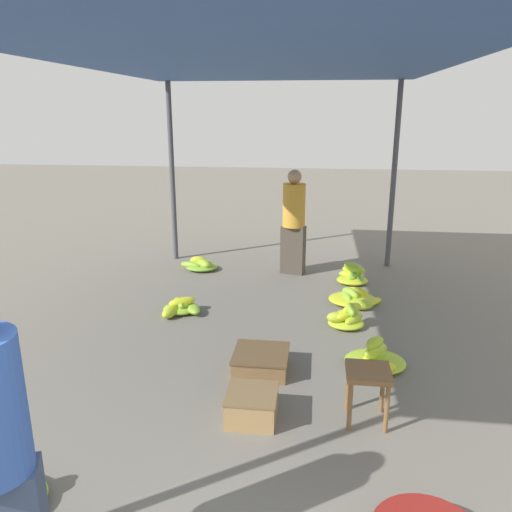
{
  "coord_description": "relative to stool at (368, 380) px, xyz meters",
  "views": [
    {
      "loc": [
        0.58,
        -1.25,
        2.35
      ],
      "look_at": [
        0.0,
        3.41,
        0.97
      ],
      "focal_mm": 35.0,
      "sensor_mm": 36.0,
      "label": 1
    }
  ],
  "objects": [
    {
      "name": "banana_pile_right_2",
      "position": [
        0.07,
        2.5,
        -0.29
      ],
      "size": [
        0.7,
        0.59,
        0.19
      ],
      "color": "#C2D229",
      "rests_on": "ground"
    },
    {
      "name": "banana_pile_right_0",
      "position": [
        0.17,
        0.89,
        -0.27
      ],
      "size": [
        0.58,
        0.52,
        0.29
      ],
      "color": "#9CC330",
      "rests_on": "ground"
    },
    {
      "name": "crate_near",
      "position": [
        -0.89,
        -0.09,
        -0.24
      ],
      "size": [
        0.4,
        0.4,
        0.24
      ],
      "color": "#9E7A4C",
      "rests_on": "ground"
    },
    {
      "name": "banana_pile_left_2",
      "position": [
        -2.17,
        3.63,
        -0.28
      ],
      "size": [
        0.57,
        0.43,
        0.2
      ],
      "color": "#BACF2B",
      "rests_on": "ground"
    },
    {
      "name": "banana_pile_right_3",
      "position": [
        0.11,
        3.3,
        -0.25
      ],
      "size": [
        0.44,
        0.43,
        0.3
      ],
      "color": "yellow",
      "rests_on": "ground"
    },
    {
      "name": "banana_pile_left_0",
      "position": [
        -2.02,
        1.93,
        -0.28
      ],
      "size": [
        0.51,
        0.48,
        0.19
      ],
      "color": "#B5CD2C",
      "rests_on": "ground"
    },
    {
      "name": "canopy_tarp",
      "position": [
        -1.01,
        1.12,
        2.44
      ],
      "size": [
        3.81,
        6.51,
        0.04
      ],
      "primitive_type": "cube",
      "color": "#33569E",
      "rests_on": "canopy_post_front_left"
    },
    {
      "name": "shopper_walking_mid",
      "position": [
        -0.76,
        3.65,
        0.44
      ],
      "size": [
        0.4,
        0.4,
        1.54
      ],
      "color": "#4C4238",
      "rests_on": "ground"
    },
    {
      "name": "canopy_post_back_left",
      "position": [
        -2.72,
        4.18,
        1.03
      ],
      "size": [
        0.08,
        0.08,
        2.77
      ],
      "primitive_type": "cylinder",
      "color": "#4C4C51",
      "rests_on": "ground"
    },
    {
      "name": "crate_mid",
      "position": [
        -0.9,
        0.68,
        -0.26
      ],
      "size": [
        0.51,
        0.51,
        0.19
      ],
      "color": "brown",
      "rests_on": "ground"
    },
    {
      "name": "canopy_post_back_right",
      "position": [
        0.69,
        4.18,
        1.03
      ],
      "size": [
        0.08,
        0.08,
        2.77
      ],
      "primitive_type": "cylinder",
      "color": "#4C4C51",
      "rests_on": "ground"
    },
    {
      "name": "stool",
      "position": [
        0.0,
        0.0,
        0.0
      ],
      "size": [
        0.34,
        0.34,
        0.44
      ],
      "color": "brown",
      "rests_on": "ground"
    },
    {
      "name": "banana_pile_right_1",
      "position": [
        -0.06,
        1.76,
        -0.23
      ],
      "size": [
        0.45,
        0.35,
        0.28
      ],
      "color": "yellow",
      "rests_on": "ground"
    }
  ]
}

